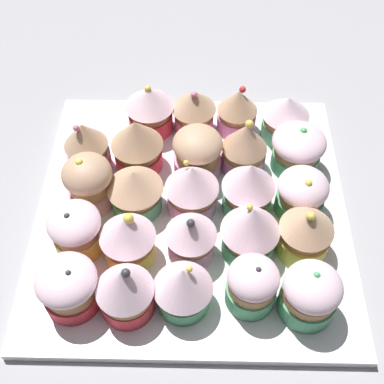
# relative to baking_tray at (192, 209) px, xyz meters

# --- Properties ---
(ground_plane) EXTENTS (1.80, 1.80, 0.03)m
(ground_plane) POSITION_rel_baking_tray_xyz_m (0.00, 0.00, -0.02)
(ground_plane) COLOR #9E9EA3
(baking_tray) EXTENTS (0.38, 0.38, 0.01)m
(baking_tray) POSITION_rel_baking_tray_xyz_m (0.00, 0.00, 0.00)
(baking_tray) COLOR silver
(baking_tray) RESTS_ON ground_plane
(cupcake_0) EXTENTS (0.06, 0.06, 0.07)m
(cupcake_0) POSITION_rel_baking_tray_xyz_m (-0.13, -0.13, 0.04)
(cupcake_0) COLOR #D1333D
(cupcake_0) RESTS_ON baking_tray
(cupcake_1) EXTENTS (0.06, 0.06, 0.08)m
(cupcake_1) POSITION_rel_baking_tray_xyz_m (-0.07, -0.13, 0.05)
(cupcake_1) COLOR #D1333D
(cupcake_1) RESTS_ON baking_tray
(cupcake_2) EXTENTS (0.06, 0.06, 0.07)m
(cupcake_2) POSITION_rel_baking_tray_xyz_m (-0.01, -0.13, 0.04)
(cupcake_2) COLOR #4C9E6B
(cupcake_2) RESTS_ON baking_tray
(cupcake_3) EXTENTS (0.05, 0.05, 0.07)m
(cupcake_3) POSITION_rel_baking_tray_xyz_m (0.06, -0.12, 0.04)
(cupcake_3) COLOR #4C9E6B
(cupcake_3) RESTS_ON baking_tray
(cupcake_4) EXTENTS (0.06, 0.06, 0.07)m
(cupcake_4) POSITION_rel_baking_tray_xyz_m (0.12, -0.13, 0.04)
(cupcake_4) COLOR #4C9E6B
(cupcake_4) RESTS_ON baking_tray
(cupcake_5) EXTENTS (0.06, 0.06, 0.07)m
(cupcake_5) POSITION_rel_baking_tray_xyz_m (-0.13, -0.06, 0.04)
(cupcake_5) COLOR #EFC651
(cupcake_5) RESTS_ON baking_tray
(cupcake_6) EXTENTS (0.06, 0.06, 0.08)m
(cupcake_6) POSITION_rel_baking_tray_xyz_m (-0.07, -0.07, 0.04)
(cupcake_6) COLOR #EFC651
(cupcake_6) RESTS_ON baking_tray
(cupcake_7) EXTENTS (0.06, 0.06, 0.07)m
(cupcake_7) POSITION_rel_baking_tray_xyz_m (-0.00, -0.06, 0.04)
(cupcake_7) COLOR pink
(cupcake_7) RESTS_ON baking_tray
(cupcake_8) EXTENTS (0.07, 0.07, 0.08)m
(cupcake_8) POSITION_rel_baking_tray_xyz_m (0.07, -0.06, 0.05)
(cupcake_8) COLOR #4C9E6B
(cupcake_8) RESTS_ON baking_tray
(cupcake_9) EXTENTS (0.06, 0.06, 0.07)m
(cupcake_9) POSITION_rel_baking_tray_xyz_m (0.13, -0.06, 0.04)
(cupcake_9) COLOR #EFC651
(cupcake_9) RESTS_ON baking_tray
(cupcake_10) EXTENTS (0.06, 0.06, 0.08)m
(cupcake_10) POSITION_rel_baking_tray_xyz_m (-0.12, 0.01, 0.04)
(cupcake_10) COLOR pink
(cupcake_10) RESTS_ON baking_tray
(cupcake_11) EXTENTS (0.07, 0.07, 0.07)m
(cupcake_11) POSITION_rel_baking_tray_xyz_m (-0.07, 0.00, 0.04)
(cupcake_11) COLOR #4C9E6B
(cupcake_11) RESTS_ON baking_tray
(cupcake_12) EXTENTS (0.06, 0.06, 0.08)m
(cupcake_12) POSITION_rel_baking_tray_xyz_m (-0.00, 0.00, 0.04)
(cupcake_12) COLOR pink
(cupcake_12) RESTS_ON baking_tray
(cupcake_13) EXTENTS (0.06, 0.06, 0.08)m
(cupcake_13) POSITION_rel_baking_tray_xyz_m (0.07, -0.00, 0.05)
(cupcake_13) COLOR #4C9E6B
(cupcake_13) RESTS_ON baking_tray
(cupcake_14) EXTENTS (0.06, 0.06, 0.06)m
(cupcake_14) POSITION_rel_baking_tray_xyz_m (0.13, -0.00, 0.04)
(cupcake_14) COLOR #4C9E6B
(cupcake_14) RESTS_ON baking_tray
(cupcake_15) EXTENTS (0.06, 0.06, 0.08)m
(cupcake_15) POSITION_rel_baking_tray_xyz_m (-0.13, 0.06, 0.04)
(cupcake_15) COLOR pink
(cupcake_15) RESTS_ON baking_tray
(cupcake_16) EXTENTS (0.07, 0.07, 0.08)m
(cupcake_16) POSITION_rel_baking_tray_xyz_m (-0.07, 0.07, 0.05)
(cupcake_16) COLOR #D1333D
(cupcake_16) RESTS_ON baking_tray
(cupcake_17) EXTENTS (0.06, 0.06, 0.07)m
(cupcake_17) POSITION_rel_baking_tray_xyz_m (0.01, 0.06, 0.04)
(cupcake_17) COLOR pink
(cupcake_17) RESTS_ON baking_tray
(cupcake_18) EXTENTS (0.06, 0.06, 0.08)m
(cupcake_18) POSITION_rel_baking_tray_xyz_m (0.06, 0.07, 0.04)
(cupcake_18) COLOR pink
(cupcake_18) RESTS_ON baking_tray
(cupcake_19) EXTENTS (0.07, 0.07, 0.07)m
(cupcake_19) POSITION_rel_baking_tray_xyz_m (0.13, 0.07, 0.04)
(cupcake_19) COLOR #4C9E6B
(cupcake_19) RESTS_ON baking_tray
(cupcake_20) EXTENTS (0.07, 0.07, 0.07)m
(cupcake_20) POSITION_rel_baking_tray_xyz_m (-0.06, 0.14, 0.04)
(cupcake_20) COLOR #D1333D
(cupcake_20) RESTS_ON baking_tray
(cupcake_21) EXTENTS (0.06, 0.06, 0.07)m
(cupcake_21) POSITION_rel_baking_tray_xyz_m (-0.00, 0.13, 0.04)
(cupcake_21) COLOR pink
(cupcake_21) RESTS_ON baking_tray
(cupcake_22) EXTENTS (0.05, 0.05, 0.07)m
(cupcake_22) POSITION_rel_baking_tray_xyz_m (0.06, 0.14, 0.04)
(cupcake_22) COLOR pink
(cupcake_22) RESTS_ON baking_tray
(cupcake_23) EXTENTS (0.06, 0.06, 0.07)m
(cupcake_23) POSITION_rel_baking_tray_xyz_m (0.12, 0.13, 0.04)
(cupcake_23) COLOR #4C9E6B
(cupcake_23) RESTS_ON baking_tray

